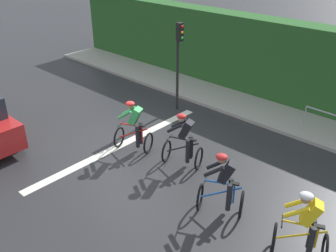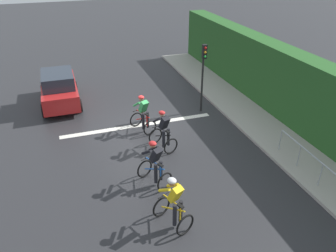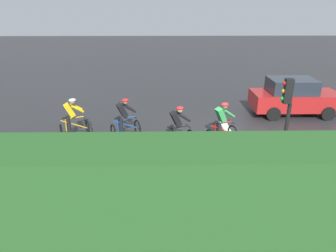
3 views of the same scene
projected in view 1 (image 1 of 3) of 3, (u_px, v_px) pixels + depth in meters
The scene contains 10 objects.
ground_plane at pixel (126, 147), 12.03m from camera, with size 80.00×80.00×0.00m, color #28282B.
sidewalk_kerb at pixel (269, 109), 14.45m from camera, with size 2.80×23.69×0.12m, color #9E998E.
stone_wall_low at pixel (281, 97), 14.94m from camera, with size 0.44×23.69×0.57m, color tan.
hedge_wall at pixel (290, 64), 14.53m from camera, with size 1.10×23.69×3.18m, color #265623.
road_marking_stop_line at pixel (121, 145), 12.18m from camera, with size 7.00×0.30×0.01m, color silver.
cyclist_lead at pixel (305, 228), 7.65m from camera, with size 1.05×1.26×1.66m.
cyclist_second at pixel (223, 186), 8.91m from camera, with size 1.09×1.27×1.66m.
cyclist_mid at pixel (184, 141), 10.78m from camera, with size 1.00×1.25×1.66m.
cyclist_fourth at pixel (134, 127), 11.55m from camera, with size 1.03×1.25×1.66m.
traffic_light_near_crossing at pixel (179, 54), 13.60m from camera, with size 0.22×0.31×3.34m.
Camera 1 is at (6.70, 8.00, 6.18)m, focal length 40.02 mm.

